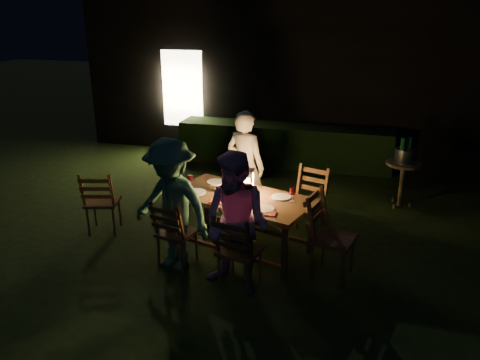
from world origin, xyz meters
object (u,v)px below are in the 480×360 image
(chair_end, at_px, (331,251))
(bottle_table, at_px, (225,182))
(chair_near_left, at_px, (177,244))
(ice_bucket, at_px, (405,156))
(person_opp_left, at_px, (172,205))
(lantern, at_px, (247,184))
(side_table, at_px, (403,168))
(person_opp_right, at_px, (236,224))
(dining_table, at_px, (241,201))
(chair_spare, at_px, (103,212))
(chair_near_right, at_px, (239,263))
(bottle_bucket_b, at_px, (408,152))
(person_house_side, at_px, (245,166))
(chair_far_left, at_px, (243,202))
(chair_far_right, at_px, (305,216))

(chair_end, height_order, bottle_table, chair_end)
(chair_near_left, bearing_deg, ice_bucket, 55.63)
(chair_near_left, xyz_separation_m, ice_bucket, (2.73, 2.62, 0.56))
(person_opp_left, height_order, lantern, person_opp_left)
(side_table, relative_size, ice_bucket, 2.42)
(person_opp_right, bearing_deg, dining_table, 118.76)
(dining_table, relative_size, person_opp_right, 1.23)
(chair_spare, relative_size, lantern, 2.77)
(chair_spare, distance_m, person_opp_right, 2.40)
(chair_near_right, xyz_separation_m, bottle_table, (-0.44, 0.94, 0.59))
(chair_near_left, xyz_separation_m, bottle_bucket_b, (2.78, 2.66, 0.61))
(bottle_table, bearing_deg, dining_table, -17.31)
(person_opp_left, height_order, bottle_table, person_opp_left)
(person_house_side, distance_m, person_opp_right, 1.87)
(chair_spare, distance_m, lantern, 2.14)
(lantern, bearing_deg, ice_bucket, 44.66)
(chair_end, xyz_separation_m, chair_spare, (-3.16, 0.34, -0.02))
(person_opp_left, height_order, ice_bucket, person_opp_left)
(chair_far_left, height_order, chair_spare, chair_spare)
(lantern, height_order, ice_bucket, lantern)
(side_table, bearing_deg, person_opp_right, -122.73)
(person_house_side, bearing_deg, ice_bucket, -136.67)
(side_table, relative_size, bottle_bucket_b, 2.27)
(chair_end, bearing_deg, chair_near_left, -67.98)
(chair_near_left, relative_size, lantern, 2.63)
(chair_far_right, relative_size, chair_spare, 1.02)
(chair_far_left, relative_size, bottle_table, 3.29)
(chair_end, height_order, bottle_bucket_b, chair_end)
(chair_far_left, height_order, lantern, lantern)
(chair_near_left, height_order, lantern, lantern)
(bottle_table, distance_m, bottle_bucket_b, 3.08)
(chair_spare, bearing_deg, chair_far_right, -2.35)
(lantern, xyz_separation_m, ice_bucket, (2.01, 1.99, -0.06))
(chair_far_right, bearing_deg, chair_near_right, 86.65)
(chair_far_right, xyz_separation_m, chair_spare, (-2.74, -0.60, -0.01))
(person_house_side, relative_size, ice_bucket, 5.47)
(bottle_bucket_b, bearing_deg, chair_near_left, -136.26)
(person_opp_left, bearing_deg, bottle_bucket_b, 61.40)
(bottle_bucket_b, bearing_deg, person_house_side, -153.67)
(ice_bucket, bearing_deg, chair_far_right, -132.32)
(chair_far_right, distance_m, ice_bucket, 2.03)
(chair_near_left, bearing_deg, side_table, 55.63)
(chair_near_right, xyz_separation_m, chair_end, (0.97, 0.50, 0.03))
(chair_near_right, relative_size, chair_spare, 0.99)
(chair_far_left, relative_size, chair_far_right, 0.93)
(chair_near_right, distance_m, chair_far_right, 1.54)
(chair_near_left, height_order, chair_spare, chair_spare)
(dining_table, height_order, person_opp_right, person_opp_right)
(side_table, bearing_deg, person_opp_left, -135.83)
(chair_far_right, relative_size, person_house_side, 0.60)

